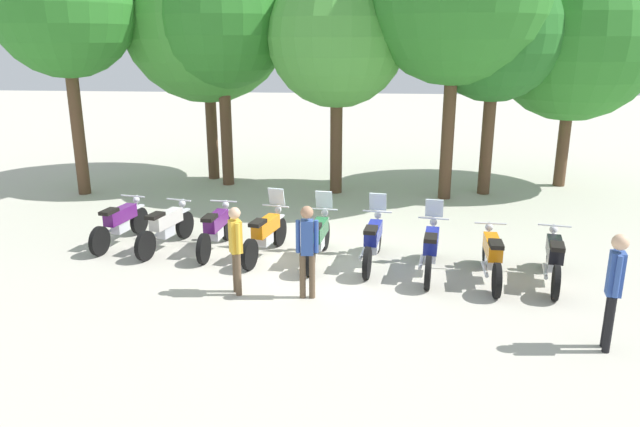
{
  "coord_description": "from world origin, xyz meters",
  "views": [
    {
      "loc": [
        1.13,
        -11.63,
        4.49
      ],
      "look_at": [
        0.0,
        0.5,
        0.9
      ],
      "focal_mm": 33.41,
      "sensor_mm": 36.0,
      "label": 1
    }
  ],
  "objects_px": {
    "motorcycle_7": "(492,255)",
    "tree_2": "(221,17)",
    "person_1": "(307,245)",
    "tree_3": "(337,38)",
    "motorcycle_0": "(120,222)",
    "motorcycle_5": "(373,240)",
    "motorcycle_6": "(431,248)",
    "motorcycle_3": "(266,233)",
    "motorcycle_8": "(554,258)",
    "tree_5": "(496,35)",
    "person_2": "(614,282)",
    "person_0": "(236,244)",
    "motorcycle_2": "(216,229)",
    "tree_1": "(206,16)",
    "motorcycle_4": "(318,237)",
    "tree_0": "(64,6)",
    "motorcycle_1": "(166,227)",
    "tree_6": "(576,37)"
  },
  "relations": [
    {
      "from": "motorcycle_4",
      "to": "motorcycle_6",
      "type": "xyz_separation_m",
      "value": [
        2.28,
        -0.47,
        0.0
      ]
    },
    {
      "from": "motorcycle_2",
      "to": "tree_6",
      "type": "relative_size",
      "value": 0.31
    },
    {
      "from": "motorcycle_3",
      "to": "motorcycle_2",
      "type": "bearing_deg",
      "value": 90.87
    },
    {
      "from": "motorcycle_3",
      "to": "tree_2",
      "type": "distance_m",
      "value": 8.22
    },
    {
      "from": "person_1",
      "to": "tree_0",
      "type": "xyz_separation_m",
      "value": [
        -7.54,
        6.85,
        4.34
      ]
    },
    {
      "from": "motorcycle_3",
      "to": "motorcycle_7",
      "type": "bearing_deg",
      "value": -87.63
    },
    {
      "from": "motorcycle_6",
      "to": "motorcycle_8",
      "type": "distance_m",
      "value": 2.3
    },
    {
      "from": "motorcycle_4",
      "to": "tree_6",
      "type": "bearing_deg",
      "value": -37.38
    },
    {
      "from": "motorcycle_8",
      "to": "tree_0",
      "type": "relative_size",
      "value": 0.29
    },
    {
      "from": "person_0",
      "to": "person_2",
      "type": "height_order",
      "value": "person_2"
    },
    {
      "from": "motorcycle_8",
      "to": "person_0",
      "type": "relative_size",
      "value": 1.32
    },
    {
      "from": "motorcycle_7",
      "to": "motorcycle_8",
      "type": "bearing_deg",
      "value": -87.88
    },
    {
      "from": "person_2",
      "to": "tree_5",
      "type": "xyz_separation_m",
      "value": [
        -0.24,
        9.41,
        3.49
      ]
    },
    {
      "from": "motorcycle_6",
      "to": "tree_2",
      "type": "relative_size",
      "value": 0.3
    },
    {
      "from": "motorcycle_7",
      "to": "tree_2",
      "type": "height_order",
      "value": "tree_2"
    },
    {
      "from": "motorcycle_3",
      "to": "motorcycle_7",
      "type": "height_order",
      "value": "motorcycle_3"
    },
    {
      "from": "motorcycle_4",
      "to": "person_2",
      "type": "height_order",
      "value": "person_2"
    },
    {
      "from": "motorcycle_1",
      "to": "tree_2",
      "type": "distance_m",
      "value": 7.63
    },
    {
      "from": "person_1",
      "to": "tree_3",
      "type": "distance_m",
      "value": 8.46
    },
    {
      "from": "motorcycle_1",
      "to": "person_1",
      "type": "relative_size",
      "value": 1.25
    },
    {
      "from": "motorcycle_5",
      "to": "person_1",
      "type": "distance_m",
      "value": 2.2
    },
    {
      "from": "person_1",
      "to": "tree_3",
      "type": "relative_size",
      "value": 0.26
    },
    {
      "from": "motorcycle_7",
      "to": "tree_1",
      "type": "distance_m",
      "value": 12.04
    },
    {
      "from": "motorcycle_1",
      "to": "tree_0",
      "type": "height_order",
      "value": "tree_0"
    },
    {
      "from": "motorcycle_1",
      "to": "person_1",
      "type": "height_order",
      "value": "person_1"
    },
    {
      "from": "motorcycle_1",
      "to": "motorcycle_3",
      "type": "xyz_separation_m",
      "value": [
        2.28,
        -0.29,
        0.01
      ]
    },
    {
      "from": "motorcycle_0",
      "to": "tree_5",
      "type": "relative_size",
      "value": 0.34
    },
    {
      "from": "motorcycle_0",
      "to": "tree_5",
      "type": "height_order",
      "value": "tree_5"
    },
    {
      "from": "motorcycle_2",
      "to": "motorcycle_7",
      "type": "height_order",
      "value": "same"
    },
    {
      "from": "tree_3",
      "to": "motorcycle_5",
      "type": "bearing_deg",
      "value": -78.85
    },
    {
      "from": "motorcycle_3",
      "to": "motorcycle_8",
      "type": "distance_m",
      "value": 5.77
    },
    {
      "from": "motorcycle_0",
      "to": "person_2",
      "type": "relative_size",
      "value": 1.19
    },
    {
      "from": "person_0",
      "to": "motorcycle_0",
      "type": "bearing_deg",
      "value": -66.63
    },
    {
      "from": "motorcycle_6",
      "to": "person_2",
      "type": "xyz_separation_m",
      "value": [
        2.37,
        -2.84,
        0.57
      ]
    },
    {
      "from": "motorcycle_8",
      "to": "tree_3",
      "type": "bearing_deg",
      "value": 46.6
    },
    {
      "from": "motorcycle_5",
      "to": "person_2",
      "type": "relative_size",
      "value": 1.2
    },
    {
      "from": "tree_2",
      "to": "motorcycle_7",
      "type": "bearing_deg",
      "value": -46.36
    },
    {
      "from": "motorcycle_0",
      "to": "tree_0",
      "type": "distance_m",
      "value": 7.13
    },
    {
      "from": "motorcycle_7",
      "to": "person_1",
      "type": "relative_size",
      "value": 1.28
    },
    {
      "from": "motorcycle_0",
      "to": "tree_3",
      "type": "height_order",
      "value": "tree_3"
    },
    {
      "from": "motorcycle_3",
      "to": "tree_5",
      "type": "height_order",
      "value": "tree_5"
    },
    {
      "from": "motorcycle_5",
      "to": "tree_0",
      "type": "xyz_separation_m",
      "value": [
        -8.69,
        5.04,
        4.83
      ]
    },
    {
      "from": "motorcycle_0",
      "to": "motorcycle_7",
      "type": "xyz_separation_m",
      "value": [
        7.98,
        -1.41,
        0.0
      ]
    },
    {
      "from": "motorcycle_0",
      "to": "motorcycle_8",
      "type": "relative_size",
      "value": 1.0
    },
    {
      "from": "motorcycle_2",
      "to": "tree_2",
      "type": "height_order",
      "value": "tree_2"
    },
    {
      "from": "motorcycle_1",
      "to": "tree_6",
      "type": "distance_m",
      "value": 13.1
    },
    {
      "from": "tree_3",
      "to": "tree_2",
      "type": "bearing_deg",
      "value": 168.42
    },
    {
      "from": "person_0",
      "to": "tree_2",
      "type": "distance_m",
      "value": 9.59
    },
    {
      "from": "motorcycle_5",
      "to": "motorcycle_7",
      "type": "bearing_deg",
      "value": -98.57
    },
    {
      "from": "motorcycle_1",
      "to": "motorcycle_4",
      "type": "xyz_separation_m",
      "value": [
        3.42,
        -0.46,
        0.01
      ]
    }
  ]
}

